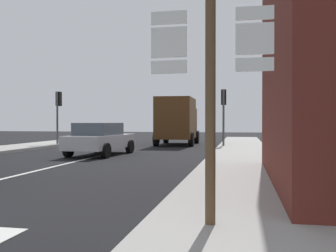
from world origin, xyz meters
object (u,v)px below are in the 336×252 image
traffic_light_far_right (224,105)px  traffic_light_far_left (58,106)px  sedan_far (100,138)px  route_sign_post (210,93)px  delivery_truck (177,120)px

traffic_light_far_right → traffic_light_far_left: (-10.31, -0.31, 0.00)m
sedan_far → traffic_light_far_right: 8.24m
sedan_far → route_sign_post: 12.57m
sedan_far → route_sign_post: (5.90, -11.04, 1.15)m
delivery_truck → traffic_light_far_left: traffic_light_far_left is taller
traffic_light_far_right → delivery_truck: bearing=145.6°
route_sign_post → delivery_truck: bearing=101.1°
traffic_light_far_right → traffic_light_far_left: bearing=-178.3°
sedan_far → traffic_light_far_left: bearing=131.2°
sedan_far → traffic_light_far_right: bearing=49.2°
delivery_truck → sedan_far: bearing=-104.5°
sedan_far → route_sign_post: size_ratio=1.35×
sedan_far → traffic_light_far_left: size_ratio=1.27×
route_sign_post → traffic_light_far_left: size_ratio=0.94×
delivery_truck → route_sign_post: 19.65m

